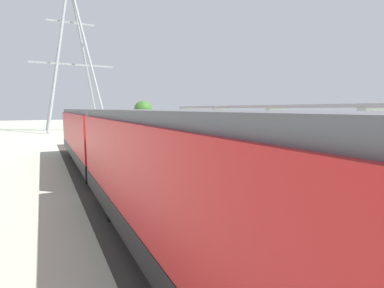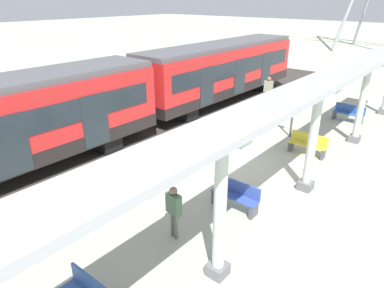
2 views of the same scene
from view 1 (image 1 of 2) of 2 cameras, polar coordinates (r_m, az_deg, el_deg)
ground_plane at (r=14.40m, az=6.73°, el=-7.08°), size 176.00×176.00×0.00m
tactile_edge_strip at (r=12.84m, az=-6.11°, el=-8.81°), size 0.36×26.44×0.01m
trackbed at (r=12.32m, az=-13.94°, el=-9.67°), size 3.20×38.44×0.01m
train_near_carriage at (r=6.11m, az=0.05°, el=-8.90°), size 2.65×12.41×3.48m
train_far_carriage at (r=18.47m, az=-19.08°, el=1.47°), size 2.65×12.41×3.48m
canopy_pillar_second at (r=12.96m, az=31.57°, el=-1.57°), size 1.10×0.44×3.54m
canopy_pillar_third at (r=16.04m, az=16.19°, el=0.67°), size 1.10×0.44×3.54m
canopy_pillar_fourth at (r=20.18m, az=5.70°, el=2.18°), size 1.10×0.44×3.54m
canopy_pillar_fifth at (r=24.61m, az=-0.90°, el=3.09°), size 1.10×0.44×3.54m
canopy_beam at (r=16.05m, az=16.05°, el=7.21°), size 1.20×21.39×0.16m
bench_near_end at (r=13.75m, az=19.36°, el=-6.22°), size 1.51×0.46×0.86m
bench_mid_platform at (r=22.04m, az=-0.53°, el=-0.92°), size 1.52×0.51×0.86m
bench_extra_slot at (r=17.62m, az=7.28°, el=-3.00°), size 1.52×0.51×0.86m
platform_info_sign at (r=17.88m, az=1.35°, el=0.07°), size 0.56×0.10×2.20m
passenger_waiting_near_edge at (r=20.01m, az=-11.70°, el=-0.03°), size 0.54×0.34×1.73m
passenger_by_the_benches at (r=11.90m, az=25.78°, el=-5.96°), size 0.47×0.26×1.55m
electricity_pylon at (r=48.86m, az=-22.79°, el=15.89°), size 11.97×8.53×22.51m
tree_left_background at (r=50.58m, az=-9.80°, el=6.75°), size 3.08×3.08×4.86m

